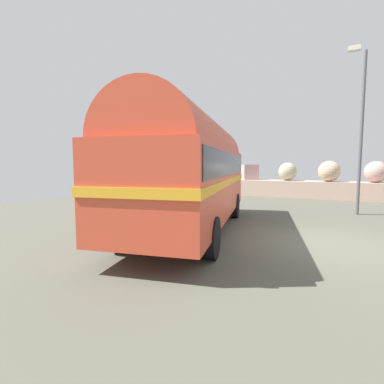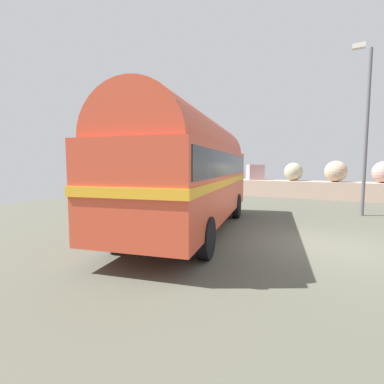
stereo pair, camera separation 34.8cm
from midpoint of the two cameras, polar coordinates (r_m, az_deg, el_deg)
name	(u,v)px [view 2 (the right image)]	position (r m, az deg, el deg)	size (l,w,h in m)	color
ground	(328,247)	(8.33, 26.91, -9.85)	(32.00, 26.00, 0.02)	#515145
breakwater	(343,187)	(19.90, 28.72, 0.88)	(31.36, 2.01, 2.44)	tan
vintage_coach	(191,167)	(9.00, 0.99, 4.98)	(4.26, 8.90, 3.70)	black
lamp_post	(365,124)	(13.81, 32.25, 11.60)	(0.72, 0.88, 6.79)	#5B5B60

